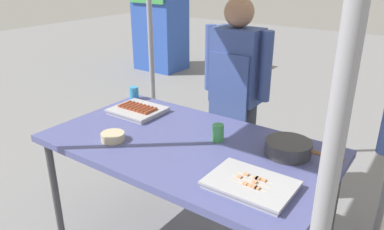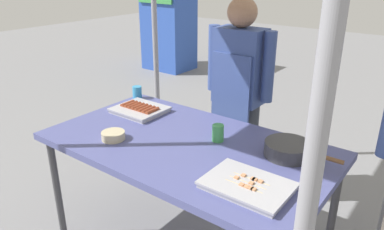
{
  "view_description": "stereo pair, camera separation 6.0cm",
  "coord_description": "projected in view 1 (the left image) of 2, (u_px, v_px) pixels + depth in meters",
  "views": [
    {
      "loc": [
        1.1,
        -1.51,
        1.68
      ],
      "look_at": [
        0.0,
        0.05,
        0.9
      ],
      "focal_mm": 34.78,
      "sensor_mm": 36.0,
      "label": 1
    },
    {
      "loc": [
        1.15,
        -1.47,
        1.68
      ],
      "look_at": [
        0.0,
        0.05,
        0.9
      ],
      "focal_mm": 34.78,
      "sensor_mm": 36.0,
      "label": 2
    }
  ],
  "objects": [
    {
      "name": "vendor_woman",
      "position": [
        236.0,
        86.0,
        2.66
      ],
      "size": [
        0.52,
        0.22,
        1.48
      ],
      "rotation": [
        0.0,
        0.0,
        3.14
      ],
      "color": "#333842",
      "rests_on": "ground"
    },
    {
      "name": "cooking_wok",
      "position": [
        289.0,
        147.0,
        1.93
      ],
      "size": [
        0.4,
        0.24,
        0.08
      ],
      "color": "#38383A",
      "rests_on": "stall_table"
    },
    {
      "name": "condiment_bowl",
      "position": [
        113.0,
        137.0,
        2.1
      ],
      "size": [
        0.13,
        0.13,
        0.05
      ],
      "primitive_type": "cylinder",
      "color": "#BFB28C",
      "rests_on": "stall_table"
    },
    {
      "name": "stall_table",
      "position": [
        187.0,
        151.0,
        2.1
      ],
      "size": [
        1.6,
        0.9,
        0.75
      ],
      "color": "#4C518C",
      "rests_on": "ground"
    },
    {
      "name": "tray_grilled_sausages",
      "position": [
        138.0,
        110.0,
        2.49
      ],
      "size": [
        0.33,
        0.29,
        0.05
      ],
      "color": "#ADADB2",
      "rests_on": "stall_table"
    },
    {
      "name": "neighbor_stall_left",
      "position": [
        160.0,
        21.0,
        6.14
      ],
      "size": [
        0.76,
        0.63,
        1.61
      ],
      "color": "#2D51B2",
      "rests_on": "ground"
    },
    {
      "name": "drink_cup_near_edge",
      "position": [
        218.0,
        133.0,
        2.08
      ],
      "size": [
        0.07,
        0.07,
        0.1
      ],
      "primitive_type": "cylinder",
      "color": "#3F994C",
      "rests_on": "stall_table"
    },
    {
      "name": "tray_meat_skewers",
      "position": [
        251.0,
        184.0,
        1.65
      ],
      "size": [
        0.38,
        0.27,
        0.04
      ],
      "color": "#ADADB2",
      "rests_on": "stall_table"
    },
    {
      "name": "drink_cup_by_wok",
      "position": [
        134.0,
        93.0,
        2.73
      ],
      "size": [
        0.07,
        0.07,
        0.09
      ],
      "primitive_type": "cylinder",
      "color": "#338CBF",
      "rests_on": "stall_table"
    }
  ]
}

